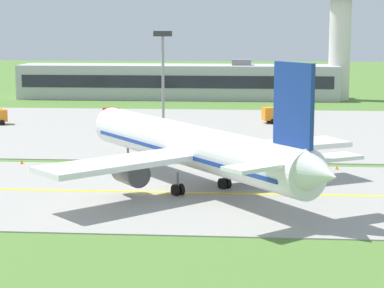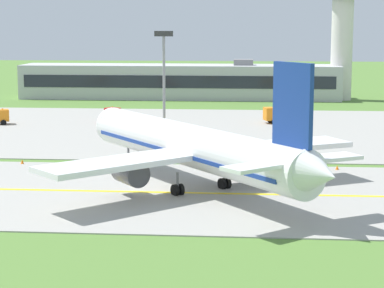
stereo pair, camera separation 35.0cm
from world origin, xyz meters
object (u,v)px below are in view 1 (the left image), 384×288
Objects in this scene: service_truck_fuel at (281,114)px; service_truck_catering at (117,115)px; airplane_lead at (193,147)px; service_truck_pushback at (164,134)px; control_tower at (340,24)px; apron_light_mast at (163,73)px.

service_truck_fuel is 0.98× the size of service_truck_catering.
service_truck_catering is at bearing -179.45° from service_truck_fuel.
service_truck_pushback is at bearing 102.14° from airplane_lead.
service_truck_catering is 57.23m from control_tower.
control_tower is (23.43, 86.93, 11.46)m from airplane_lead.
apron_light_mast is (10.05, -20.89, 8.14)m from service_truck_catering.
control_tower reaches higher than airplane_lead.
airplane_lead reaches higher than service_truck_catering.
control_tower is (39.56, 38.77, 14.41)m from service_truck_catering.
service_truck_fuel is 0.43× the size of apron_light_mast.
apron_light_mast is (-0.05, -0.74, 8.14)m from service_truck_pushback.
apron_light_mast is (-29.51, -59.66, -6.26)m from control_tower.
service_truck_fuel reaches higher than service_truck_pushback.
service_truck_catering is 1.02× the size of service_truck_pushback.
service_truck_pushback is at bearing 86.02° from apron_light_mast.
airplane_lead is at bearing -77.86° from service_truck_pushback.
control_tower is (29.46, 58.92, 14.41)m from service_truck_pushback.
airplane_lead is 28.80m from service_truck_pushback.
airplane_lead is 5.34× the size of service_truck_fuel.
service_truck_fuel is 1.00× the size of service_truck_pushback.
airplane_lead is 2.30× the size of apron_light_mast.
apron_light_mast is at bearing -127.56° from service_truck_fuel.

